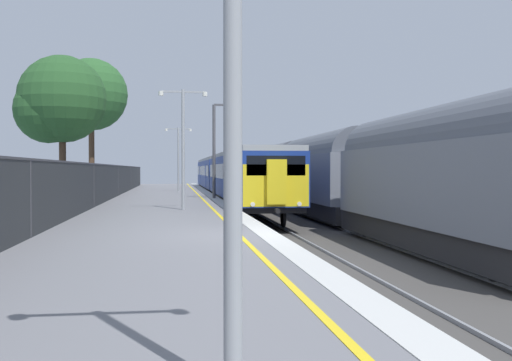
% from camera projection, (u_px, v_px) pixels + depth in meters
% --- Properties ---
extents(ground, '(17.40, 110.00, 1.21)m').
position_uv_depth(ground, '(352.00, 256.00, 15.57)').
color(ground, slate).
extents(commuter_train_at_platform, '(2.83, 41.75, 3.81)m').
position_uv_depth(commuter_train_at_platform, '(228.00, 175.00, 44.26)').
color(commuter_train_at_platform, navy).
rests_on(commuter_train_at_platform, ground).
extents(freight_train_adjacent_track, '(2.60, 55.46, 4.53)m').
position_uv_depth(freight_train_adjacent_track, '(297.00, 172.00, 39.25)').
color(freight_train_adjacent_track, '#232326').
rests_on(freight_train_adjacent_track, ground).
extents(signal_gantry, '(1.10, 0.24, 5.45)m').
position_uv_depth(signal_gantry, '(218.00, 140.00, 34.29)').
color(signal_gantry, '#47474C').
rests_on(signal_gantry, ground).
extents(platform_lamp_mid, '(2.00, 0.20, 4.97)m').
position_uv_depth(platform_lamp_mid, '(183.00, 138.00, 24.55)').
color(platform_lamp_mid, '#93999E').
rests_on(platform_lamp_mid, ground).
extents(platform_lamp_far, '(2.00, 0.20, 4.83)m').
position_uv_depth(platform_lamp_far, '(178.00, 153.00, 44.78)').
color(platform_lamp_far, '#93999E').
rests_on(platform_lamp_far, ground).
extents(platform_back_fence, '(0.07, 99.00, 1.94)m').
position_uv_depth(platform_back_fence, '(30.00, 196.00, 14.41)').
color(platform_back_fence, '#282B2D').
rests_on(platform_back_fence, ground).
extents(background_tree_left, '(4.63, 4.63, 8.82)m').
position_uv_depth(background_tree_left, '(90.00, 96.00, 38.22)').
color(background_tree_left, '#473323').
rests_on(background_tree_left, ground).
extents(background_tree_centre, '(3.74, 3.63, 6.41)m').
position_uv_depth(background_tree_centre, '(58.00, 103.00, 24.67)').
color(background_tree_centre, '#473323').
rests_on(background_tree_centre, ground).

